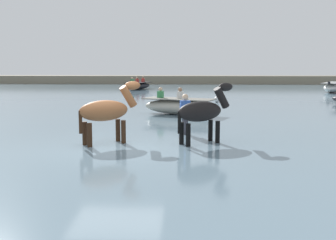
{
  "coord_description": "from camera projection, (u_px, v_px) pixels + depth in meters",
  "views": [
    {
      "loc": [
        1.87,
        -11.22,
        2.62
      ],
      "look_at": [
        1.34,
        1.8,
        0.84
      ],
      "focal_mm": 45.15,
      "sensor_mm": 36.0,
      "label": 1
    }
  ],
  "objects": [
    {
      "name": "boat_near_starboard",
      "position": [
        139.0,
        86.0,
        36.13
      ],
      "size": [
        2.32,
        3.23,
        1.07
      ],
      "color": "black",
      "rests_on": "water_surface"
    },
    {
      "name": "boat_mid_outer",
      "position": [
        334.0,
        87.0,
        32.84
      ],
      "size": [
        3.05,
        4.1,
        0.88
      ],
      "color": "silver",
      "rests_on": "water_surface"
    },
    {
      "name": "boat_near_port",
      "position": [
        179.0,
        106.0,
        18.7
      ],
      "size": [
        3.49,
        2.34,
        1.18
      ],
      "color": "#B2AD9E",
      "rests_on": "water_surface"
    },
    {
      "name": "far_shoreline",
      "position": [
        168.0,
        81.0,
        45.81
      ],
      "size": [
        80.0,
        2.4,
        1.21
      ],
      "primitive_type": "cube",
      "color": "gray",
      "rests_on": "ground"
    },
    {
      "name": "person_onlooker_left",
      "position": [
        185.0,
        118.0,
        13.46
      ],
      "size": [
        0.35,
        0.25,
        1.63
      ],
      "color": "#383842",
      "rests_on": "ground"
    },
    {
      "name": "water_surface",
      "position": [
        148.0,
        111.0,
        21.42
      ],
      "size": [
        90.0,
        90.0,
        0.34
      ],
      "primitive_type": "cube",
      "color": "slate",
      "rests_on": "ground"
    },
    {
      "name": "ground_plane",
      "position": [
        117.0,
        159.0,
        11.54
      ],
      "size": [
        120.0,
        120.0,
        0.0
      ],
      "primitive_type": "plane",
      "color": "#756B56"
    },
    {
      "name": "channel_buoy",
      "position": [
        217.0,
        99.0,
        24.37
      ],
      "size": [
        0.33,
        0.33,
        0.77
      ],
      "color": "silver",
      "rests_on": "water_surface"
    },
    {
      "name": "horse_lead_black",
      "position": [
        202.0,
        113.0,
        11.88
      ],
      "size": [
        1.75,
        1.3,
        2.04
      ],
      "color": "black",
      "rests_on": "ground"
    },
    {
      "name": "horse_trailing_chestnut",
      "position": [
        107.0,
        112.0,
        11.82
      ],
      "size": [
        1.75,
        1.39,
        2.08
      ],
      "color": "brown",
      "rests_on": "ground"
    }
  ]
}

